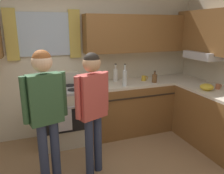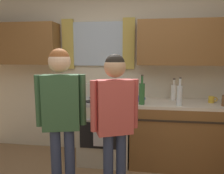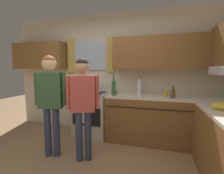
{
  "view_description": "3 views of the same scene",
  "coord_description": "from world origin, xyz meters",
  "px_view_note": "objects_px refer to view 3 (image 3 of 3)",
  "views": [
    {
      "loc": [
        -0.61,
        -1.86,
        1.84
      ],
      "look_at": [
        0.35,
        0.74,
        1.08
      ],
      "focal_mm": 35.7,
      "sensor_mm": 36.0,
      "label": 1
    },
    {
      "loc": [
        0.3,
        -1.44,
        1.54
      ],
      "look_at": [
        -0.03,
        0.9,
        1.19
      ],
      "focal_mm": 34.14,
      "sensor_mm": 36.0,
      "label": 2
    },
    {
      "loc": [
        1.11,
        -1.51,
        1.39
      ],
      "look_at": [
        0.44,
        0.77,
        1.13
      ],
      "focal_mm": 25.27,
      "sensor_mm": 36.0,
      "label": 3
    }
  ],
  "objects_px": {
    "bottle_squat_brown": "(173,94)",
    "bottle_tall_clear": "(139,89)",
    "bottle_milk_white": "(140,88)",
    "mug_mustard_yellow": "(166,94)",
    "mixing_bowl": "(221,106)",
    "adult_left": "(50,94)",
    "bottle_wine_green": "(114,88)",
    "stove_oven": "(93,113)",
    "adult_in_plaid": "(83,98)",
    "mug_cobalt_blue": "(115,92)"
  },
  "relations": [
    {
      "from": "bottle_wine_green",
      "to": "adult_left",
      "type": "relative_size",
      "value": 0.24
    },
    {
      "from": "mug_cobalt_blue",
      "to": "adult_left",
      "type": "xyz_separation_m",
      "value": [
        -0.79,
        -0.94,
        0.07
      ]
    },
    {
      "from": "bottle_tall_clear",
      "to": "stove_oven",
      "type": "bearing_deg",
      "value": 169.09
    },
    {
      "from": "mug_mustard_yellow",
      "to": "adult_left",
      "type": "distance_m",
      "value": 2.03
    },
    {
      "from": "stove_oven",
      "to": "adult_in_plaid",
      "type": "distance_m",
      "value": 1.12
    },
    {
      "from": "bottle_squat_brown",
      "to": "adult_in_plaid",
      "type": "relative_size",
      "value": 0.13
    },
    {
      "from": "mug_cobalt_blue",
      "to": "adult_in_plaid",
      "type": "height_order",
      "value": "adult_in_plaid"
    },
    {
      "from": "bottle_wine_green",
      "to": "adult_left",
      "type": "height_order",
      "value": "adult_left"
    },
    {
      "from": "bottle_squat_brown",
      "to": "adult_left",
      "type": "distance_m",
      "value": 2.04
    },
    {
      "from": "bottle_milk_white",
      "to": "mug_cobalt_blue",
      "type": "distance_m",
      "value": 0.53
    },
    {
      "from": "bottle_squat_brown",
      "to": "bottle_milk_white",
      "type": "relative_size",
      "value": 0.65
    },
    {
      "from": "stove_oven",
      "to": "adult_left",
      "type": "xyz_separation_m",
      "value": [
        -0.28,
        -0.98,
        0.55
      ]
    },
    {
      "from": "bottle_milk_white",
      "to": "adult_in_plaid",
      "type": "bearing_deg",
      "value": -122.91
    },
    {
      "from": "bottle_squat_brown",
      "to": "bottle_tall_clear",
      "type": "distance_m",
      "value": 0.58
    },
    {
      "from": "stove_oven",
      "to": "adult_left",
      "type": "bearing_deg",
      "value": -105.97
    },
    {
      "from": "bottle_wine_green",
      "to": "mug_cobalt_blue",
      "type": "distance_m",
      "value": 0.19
    },
    {
      "from": "stove_oven",
      "to": "mug_mustard_yellow",
      "type": "distance_m",
      "value": 1.55
    },
    {
      "from": "bottle_squat_brown",
      "to": "bottle_wine_green",
      "type": "distance_m",
      "value": 1.06
    },
    {
      "from": "bottle_squat_brown",
      "to": "mug_cobalt_blue",
      "type": "height_order",
      "value": "bottle_squat_brown"
    },
    {
      "from": "bottle_wine_green",
      "to": "adult_in_plaid",
      "type": "xyz_separation_m",
      "value": [
        -0.26,
        -0.76,
        -0.07
      ]
    },
    {
      "from": "adult_left",
      "to": "mug_mustard_yellow",
      "type": "bearing_deg",
      "value": 29.88
    },
    {
      "from": "bottle_wine_green",
      "to": "adult_in_plaid",
      "type": "relative_size",
      "value": 0.25
    },
    {
      "from": "bottle_squat_brown",
      "to": "adult_left",
      "type": "relative_size",
      "value": 0.13
    },
    {
      "from": "mug_mustard_yellow",
      "to": "adult_in_plaid",
      "type": "bearing_deg",
      "value": -141.05
    },
    {
      "from": "adult_in_plaid",
      "to": "mug_mustard_yellow",
      "type": "bearing_deg",
      "value": 38.95
    },
    {
      "from": "bottle_squat_brown",
      "to": "bottle_milk_white",
      "type": "bearing_deg",
      "value": 151.88
    },
    {
      "from": "bottle_tall_clear",
      "to": "mug_cobalt_blue",
      "type": "relative_size",
      "value": 3.2
    },
    {
      "from": "mug_mustard_yellow",
      "to": "mug_cobalt_blue",
      "type": "bearing_deg",
      "value": -176.0
    },
    {
      "from": "bottle_wine_green",
      "to": "bottle_milk_white",
      "type": "xyz_separation_m",
      "value": [
        0.46,
        0.36,
        -0.03
      ]
    },
    {
      "from": "bottle_wine_green",
      "to": "mug_cobalt_blue",
      "type": "bearing_deg",
      "value": 97.6
    },
    {
      "from": "adult_in_plaid",
      "to": "bottle_wine_green",
      "type": "bearing_deg",
      "value": 70.69
    },
    {
      "from": "bottle_wine_green",
      "to": "bottle_tall_clear",
      "type": "bearing_deg",
      "value": 0.68
    },
    {
      "from": "bottle_wine_green",
      "to": "adult_left",
      "type": "bearing_deg",
      "value": -135.84
    },
    {
      "from": "mug_cobalt_blue",
      "to": "adult_in_plaid",
      "type": "xyz_separation_m",
      "value": [
        -0.24,
        -0.91,
        0.04
      ]
    },
    {
      "from": "bottle_squat_brown",
      "to": "mixing_bowl",
      "type": "relative_size",
      "value": 1.02
    },
    {
      "from": "bottle_squat_brown",
      "to": "bottle_tall_clear",
      "type": "height_order",
      "value": "bottle_tall_clear"
    },
    {
      "from": "mug_mustard_yellow",
      "to": "adult_in_plaid",
      "type": "height_order",
      "value": "adult_in_plaid"
    },
    {
      "from": "bottle_squat_brown",
      "to": "mug_mustard_yellow",
      "type": "bearing_deg",
      "value": 120.94
    },
    {
      "from": "mug_mustard_yellow",
      "to": "mixing_bowl",
      "type": "xyz_separation_m",
      "value": [
        0.61,
        -0.87,
        0.0
      ]
    },
    {
      "from": "stove_oven",
      "to": "bottle_squat_brown",
      "type": "height_order",
      "value": "bottle_squat_brown"
    },
    {
      "from": "stove_oven",
      "to": "mixing_bowl",
      "type": "height_order",
      "value": "stove_oven"
    },
    {
      "from": "mug_mustard_yellow",
      "to": "mixing_bowl",
      "type": "relative_size",
      "value": 0.6
    },
    {
      "from": "bottle_tall_clear",
      "to": "adult_left",
      "type": "relative_size",
      "value": 0.23
    },
    {
      "from": "stove_oven",
      "to": "bottle_wine_green",
      "type": "xyz_separation_m",
      "value": [
        0.53,
        -0.2,
        0.58
      ]
    },
    {
      "from": "mug_cobalt_blue",
      "to": "adult_left",
      "type": "height_order",
      "value": "adult_left"
    },
    {
      "from": "bottle_wine_green",
      "to": "bottle_squat_brown",
      "type": "bearing_deg",
      "value": 2.44
    },
    {
      "from": "stove_oven",
      "to": "bottle_tall_clear",
      "type": "xyz_separation_m",
      "value": [
        1.01,
        -0.19,
        0.57
      ]
    },
    {
      "from": "bottle_milk_white",
      "to": "mug_mustard_yellow",
      "type": "bearing_deg",
      "value": -15.85
    },
    {
      "from": "mixing_bowl",
      "to": "adult_in_plaid",
      "type": "xyz_separation_m",
      "value": [
        -1.82,
        -0.11,
        0.03
      ]
    },
    {
      "from": "bottle_tall_clear",
      "to": "mug_cobalt_blue",
      "type": "distance_m",
      "value": 0.53
    }
  ]
}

